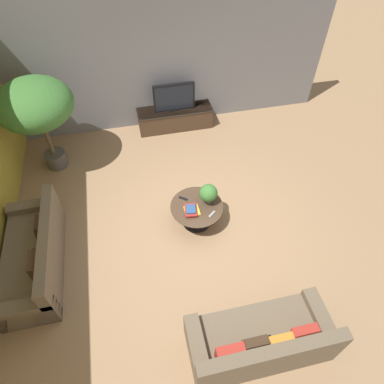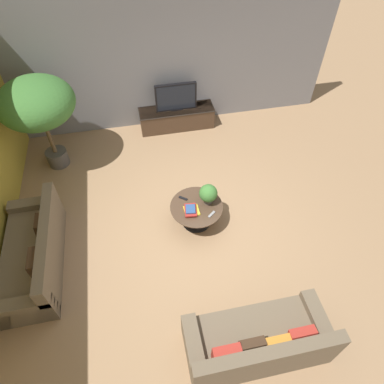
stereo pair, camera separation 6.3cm
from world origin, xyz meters
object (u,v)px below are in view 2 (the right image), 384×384
Objects in this scene: media_console at (177,118)px; couch_near_entry at (258,343)px; potted_palm_tall at (37,105)px; potted_plant_tabletop at (208,194)px; couch_by_wall at (35,255)px; coffee_table at (196,211)px; television at (176,97)px.

couch_near_entry is (0.19, -5.18, 0.04)m from media_console.
potted_palm_tall is (-2.67, -0.74, 1.20)m from media_console.
couch_near_entry is at bearing -57.22° from potted_palm_tall.
potted_plant_tabletop is (0.07, -2.79, 0.42)m from media_console.
media_console is 4.39× the size of potted_plant_tabletop.
media_console is at bearing 137.95° from couch_by_wall.
coffee_table is at bearing -92.88° from media_console.
potted_plant_tabletop reaches higher than couch_near_entry.
potted_palm_tall is (-2.86, 4.44, 1.16)m from couch_near_entry.
media_console is at bearing 91.44° from potted_plant_tabletop.
couch_near_entry is at bearing -87.85° from television.
couch_by_wall is 2.71m from potted_palm_tall.
television reaches higher than coffee_table.
couch_by_wall is at bearing -33.36° from couch_near_entry.
media_console reaches higher than coffee_table.
television is 5.21m from couch_near_entry.
television is 2.33× the size of potted_plant_tabletop.
couch_by_wall is at bearing -94.52° from potted_palm_tall.
television is 0.47× the size of potted_palm_tall.
couch_by_wall is 1.07× the size of couch_near_entry.
coffee_table is 0.42m from potted_plant_tabletop.
television is 0.48× the size of couch_near_entry.
coffee_table is 0.45× the size of couch_by_wall.
couch_near_entry is (0.19, -5.18, -0.51)m from television.
coffee_table is 2.36m from couch_near_entry.
coffee_table is 2.34× the size of potted_plant_tabletop.
coffee_table is 2.74m from couch_by_wall.
television is at bearing 15.42° from potted_palm_tall.
media_console is 5.18m from couch_near_entry.
potted_plant_tabletop is at bearing -88.56° from television.
media_console is 0.90× the size of couch_near_entry.
potted_palm_tall reaches higher than coffee_table.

